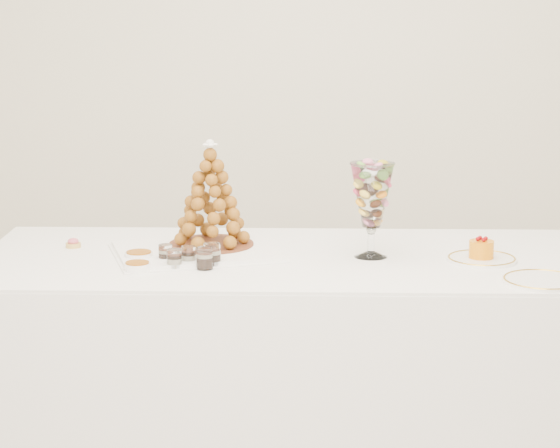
{
  "coord_description": "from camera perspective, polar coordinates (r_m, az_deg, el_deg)",
  "views": [
    {
      "loc": [
        0.19,
        -3.2,
        1.74
      ],
      "look_at": [
        -0.02,
        0.22,
        0.99
      ],
      "focal_mm": 70.0,
      "sensor_mm": 36.0,
      "label": 1
    }
  ],
  "objects": [
    {
      "name": "macaron_vase",
      "position": [
        3.67,
        4.82,
        1.45
      ],
      "size": [
        0.15,
        0.15,
        0.32
      ],
      "color": "white",
      "rests_on": "buffet_table"
    },
    {
      "name": "ramekin_back",
      "position": [
        3.67,
        -7.38,
        -1.71
      ],
      "size": [
        0.09,
        0.09,
        0.03
      ],
      "primitive_type": "cylinder",
      "color": "white",
      "rests_on": "buffet_table"
    },
    {
      "name": "buffet_table",
      "position": [
        3.83,
        1.29,
        -7.86
      ],
      "size": [
        2.25,
        0.96,
        0.84
      ],
      "rotation": [
        0.0,
        0.0,
        0.03
      ],
      "color": "white",
      "rests_on": "ground"
    },
    {
      "name": "verrine_b",
      "position": [
        3.59,
        -4.79,
        -1.67
      ],
      "size": [
        0.06,
        0.06,
        0.06
      ],
      "primitive_type": "cylinder",
      "rotation": [
        0.0,
        0.0,
        -0.26
      ],
      "color": "white",
      "rests_on": "buffet_table"
    },
    {
      "name": "spare_plate",
      "position": [
        3.48,
        13.54,
        -2.91
      ],
      "size": [
        0.25,
        0.25,
        0.01
      ],
      "primitive_type": "cylinder",
      "color": "white",
      "rests_on": "buffet_table"
    },
    {
      "name": "verrine_d",
      "position": [
        3.55,
        -5.54,
        -1.84
      ],
      "size": [
        0.06,
        0.06,
        0.07
      ],
      "primitive_type": "cylinder",
      "rotation": [
        0.0,
        0.0,
        0.26
      ],
      "color": "white",
      "rests_on": "buffet_table"
    },
    {
      "name": "croquembouche",
      "position": [
        3.77,
        -3.65,
        1.57
      ],
      "size": [
        0.3,
        0.3,
        0.37
      ],
      "rotation": [
        0.0,
        0.0,
        0.12
      ],
      "color": "brown",
      "rests_on": "lace_tray"
    },
    {
      "name": "cake_plate",
      "position": [
        3.71,
        10.49,
        -1.82
      ],
      "size": [
        0.23,
        0.23,
        0.01
      ],
      "primitive_type": "cylinder",
      "color": "white",
      "rests_on": "buffet_table"
    },
    {
      "name": "mousse_cake",
      "position": [
        3.7,
        10.48,
        -1.29
      ],
      "size": [
        0.08,
        0.08,
        0.07
      ],
      "color": "orange",
      "rests_on": "cake_plate"
    },
    {
      "name": "ramekin_front",
      "position": [
        3.54,
        -7.46,
        -2.25
      ],
      "size": [
        0.09,
        0.09,
        0.03
      ],
      "primitive_type": "cylinder",
      "color": "white",
      "rests_on": "buffet_table"
    },
    {
      "name": "lace_tray",
      "position": [
        3.75,
        -4.39,
        -1.45
      ],
      "size": [
        0.63,
        0.55,
        0.02
      ],
      "primitive_type": "cube",
      "rotation": [
        0.0,
        0.0,
        0.33
      ],
      "color": "white",
      "rests_on": "buffet_table"
    },
    {
      "name": "pink_tart",
      "position": [
        3.9,
        -10.75,
        -1.0
      ],
      "size": [
        0.05,
        0.05,
        0.03
      ],
      "color": "tan",
      "rests_on": "buffet_table"
    },
    {
      "name": "verrine_c",
      "position": [
        3.58,
        -3.57,
        -1.62
      ],
      "size": [
        0.07,
        0.07,
        0.08
      ],
      "primitive_type": "cylinder",
      "rotation": [
        0.0,
        0.0,
        0.2
      ],
      "color": "white",
      "rests_on": "buffet_table"
    },
    {
      "name": "verrine_a",
      "position": [
        3.63,
        -6.0,
        -1.55
      ],
      "size": [
        0.05,
        0.05,
        0.06
      ],
      "primitive_type": "cylinder",
      "rotation": [
        0.0,
        0.0,
        -0.19
      ],
      "color": "white",
      "rests_on": "buffet_table"
    },
    {
      "name": "verrine_e",
      "position": [
        3.54,
        -3.97,
        -1.8
      ],
      "size": [
        0.06,
        0.06,
        0.07
      ],
      "primitive_type": "cylinder",
      "rotation": [
        0.0,
        0.0,
        0.18
      ],
      "color": "white",
      "rests_on": "buffet_table"
    }
  ]
}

